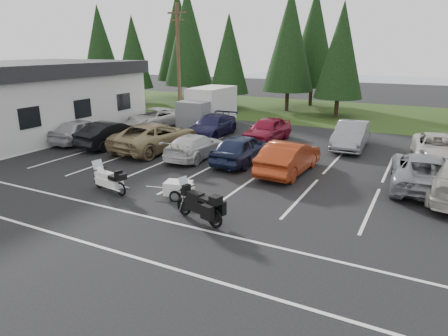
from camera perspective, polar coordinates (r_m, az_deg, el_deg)
ground at (r=16.90m, az=-0.45°, el=-3.47°), size 120.00×120.00×0.00m
grass_strip at (r=39.15m, az=16.43°, el=7.56°), size 80.00×16.00×0.01m
lake_water at (r=69.32m, az=25.07°, el=10.45°), size 70.00×50.00×0.02m
building at (r=31.36m, az=-27.34°, el=8.75°), size 10.60×15.60×4.90m
utility_pole at (r=31.33m, az=-6.51°, el=14.61°), size 1.60×0.26×9.00m
box_truck at (r=30.99m, az=-2.68°, el=8.64°), size 2.40×5.60×2.90m
stall_markings at (r=18.59m, az=2.45°, el=-1.55°), size 32.00×16.00×0.01m
conifer_0 at (r=50.88m, az=-17.33°, el=16.54°), size 4.58×4.58×10.66m
conifer_1 at (r=45.89m, az=-12.84°, el=15.86°), size 3.96×3.96×9.22m
conifer_2 at (r=43.64m, az=-5.20°, el=18.21°), size 5.10×5.10×11.89m
conifer_3 at (r=39.69m, az=0.71°, el=15.99°), size 3.87×3.87×9.02m
conifer_4 at (r=38.94m, az=9.37°, el=17.62°), size 4.80×4.80×11.17m
conifer_5 at (r=36.36m, az=16.39°, el=15.83°), size 4.14×4.14×9.63m
conifer_back_a at (r=49.35m, az=-6.56°, el=18.29°), size 5.28×5.28×12.30m
conifer_back_b at (r=43.05m, az=12.76°, el=17.67°), size 4.97×4.97×11.58m
car_near_0 at (r=27.23m, az=-19.68°, el=5.07°), size 2.23×4.65×1.53m
car_near_1 at (r=25.54m, az=-15.70°, el=4.71°), size 1.92×4.79×1.55m
car_near_2 at (r=23.97m, az=-9.73°, el=4.47°), size 3.11×6.12×1.66m
car_near_3 at (r=22.00m, az=-4.12°, el=3.12°), size 1.97×4.61×1.33m
car_near_4 at (r=20.98m, az=2.59°, el=2.78°), size 1.94×4.58×1.55m
car_near_5 at (r=19.53m, az=9.30°, el=1.55°), size 1.88×4.86×1.58m
car_near_6 at (r=19.26m, az=26.56°, el=-0.35°), size 2.97×5.67×1.52m
car_far_0 at (r=30.92m, az=-9.89°, el=7.03°), size 2.89×5.43×1.45m
car_far_1 at (r=27.46m, az=-1.72°, el=6.05°), size 2.25×5.10×1.46m
car_far_2 at (r=26.02m, az=6.20°, el=5.48°), size 2.16×4.70×1.56m
car_far_3 at (r=25.27m, az=17.73°, el=4.48°), size 1.85×4.93×1.61m
car_far_4 at (r=24.17m, az=28.22°, el=2.50°), size 2.86×5.31×1.42m
touring_motorcycle at (r=17.41m, az=-16.12°, el=-1.29°), size 2.42×1.14×1.29m
cargo_trailer at (r=16.24m, az=-6.52°, el=-3.11°), size 1.70×1.21×0.71m
adventure_motorcycle at (r=13.91m, az=-3.67°, el=-4.77°), size 2.61×1.48×1.50m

